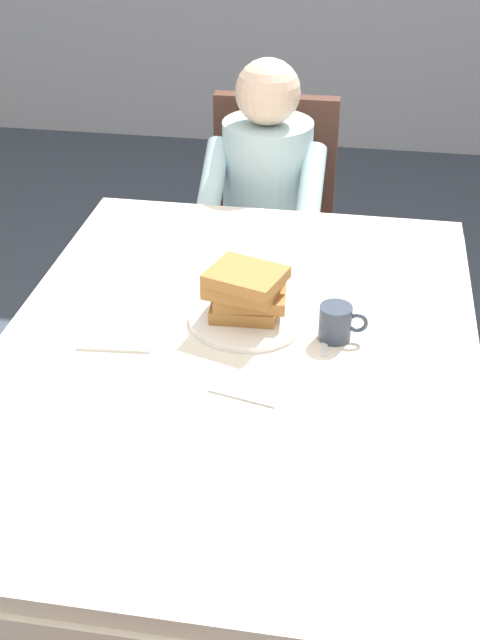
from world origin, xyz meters
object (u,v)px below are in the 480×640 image
(dining_table_main, at_px, (236,377))
(spoon_near_edge, at_px, (242,397))
(knife_right_of_plate, at_px, (326,332))
(fork_left_of_plate, at_px, (168,318))
(chair_diner, at_px, (271,213))
(plate_breakfast, at_px, (247,318))
(cup_coffee, at_px, (336,323))
(diner_person, at_px, (265,195))
(breakfast_stack, at_px, (245,291))

(dining_table_main, xyz_separation_m, spoon_near_edge, (0.05, -0.19, 0.09))
(knife_right_of_plate, bearing_deg, fork_left_of_plate, 88.01)
(chair_diner, relative_size, plate_breakfast, 3.32)
(chair_diner, bearing_deg, knife_right_of_plate, 104.06)
(plate_breakfast, bearing_deg, cup_coffee, -10.64)
(chair_diner, distance_m, plate_breakfast, 1.09)
(diner_person, distance_m, fork_left_of_plate, 0.93)
(breakfast_stack, bearing_deg, plate_breakfast, -14.73)
(chair_diner, distance_m, fork_left_of_plate, 1.11)
(fork_left_of_plate, relative_size, spoon_near_edge, 1.20)
(diner_person, distance_m, plate_breakfast, 0.91)
(chair_diner, distance_m, spoon_near_edge, 1.38)
(chair_diner, relative_size, knife_right_of_plate, 4.65)
(breakfast_stack, bearing_deg, chair_diner, 94.11)
(dining_table_main, xyz_separation_m, knife_right_of_plate, (0.20, 0.09, 0.09))
(diner_person, bearing_deg, spoon_near_edge, 95.56)
(diner_person, bearing_deg, breakfast_stack, 94.82)
(plate_breakfast, bearing_deg, chair_diner, 94.35)
(diner_person, height_order, knife_right_of_plate, diner_person)
(dining_table_main, distance_m, diner_person, 1.02)
(spoon_near_edge, bearing_deg, cup_coffee, 68.73)
(knife_right_of_plate, bearing_deg, dining_table_main, 112.21)
(cup_coffee, relative_size, fork_left_of_plate, 0.63)
(dining_table_main, bearing_deg, fork_left_of_plate, 153.70)
(cup_coffee, xyz_separation_m, knife_right_of_plate, (-0.02, 0.02, -0.04))
(chair_diner, bearing_deg, dining_table_main, 93.50)
(breakfast_stack, relative_size, cup_coffee, 1.78)
(chair_diner, height_order, breakfast_stack, chair_diner)
(breakfast_stack, distance_m, fork_left_of_plate, 0.20)
(spoon_near_edge, bearing_deg, fork_left_of_plate, 142.14)
(breakfast_stack, relative_size, fork_left_of_plate, 1.12)
(breakfast_stack, distance_m, cup_coffee, 0.22)
(diner_person, distance_m, cup_coffee, 1.00)
(cup_coffee, distance_m, spoon_near_edge, 0.32)
(dining_table_main, xyz_separation_m, diner_person, (-0.07, 1.01, 0.02))
(dining_table_main, height_order, plate_breakfast, plate_breakfast)
(dining_table_main, distance_m, cup_coffee, 0.27)
(fork_left_of_plate, bearing_deg, plate_breakfast, -77.23)
(dining_table_main, distance_m, knife_right_of_plate, 0.24)
(chair_diner, height_order, cup_coffee, chair_diner)
(chair_diner, distance_m, breakfast_stack, 1.10)
(plate_breakfast, xyz_separation_m, knife_right_of_plate, (0.19, -0.02, -0.01))
(cup_coffee, xyz_separation_m, spoon_near_edge, (-0.18, -0.26, -0.04))
(fork_left_of_plate, bearing_deg, diner_person, 0.01)
(fork_left_of_plate, distance_m, spoon_near_edge, 0.36)
(dining_table_main, bearing_deg, knife_right_of_plate, 24.20)
(plate_breakfast, bearing_deg, dining_table_main, -94.72)
(plate_breakfast, bearing_deg, knife_right_of_plate, -6.01)
(cup_coffee, height_order, knife_right_of_plate, cup_coffee)
(dining_table_main, distance_m, breakfast_stack, 0.20)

